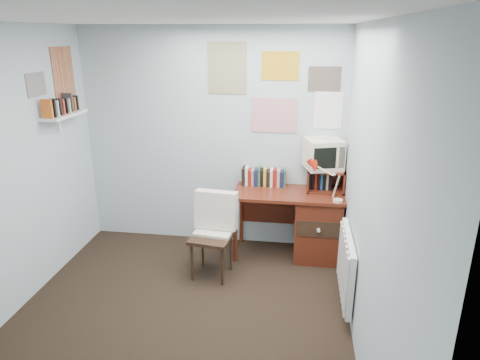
# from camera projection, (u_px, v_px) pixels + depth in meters

# --- Properties ---
(ground) EXTENTS (3.50, 3.50, 0.00)m
(ground) POSITION_uv_depth(u_px,v_px,m) (174.00, 330.00, 3.66)
(ground) COLOR black
(ground) RESTS_ON ground
(back_wall) EXTENTS (3.00, 0.02, 2.50)m
(back_wall) POSITION_uv_depth(u_px,v_px,m) (212.00, 140.00, 4.90)
(back_wall) COLOR #AEBEC7
(back_wall) RESTS_ON ground
(right_wall) EXTENTS (0.02, 3.50, 2.50)m
(right_wall) POSITION_uv_depth(u_px,v_px,m) (369.00, 204.00, 3.06)
(right_wall) COLOR #AEBEC7
(right_wall) RESTS_ON ground
(ceiling) EXTENTS (3.00, 3.50, 0.02)m
(ceiling) POSITION_uv_depth(u_px,v_px,m) (156.00, 19.00, 2.85)
(ceiling) COLOR white
(ceiling) RESTS_ON back_wall
(desk) EXTENTS (1.20, 0.55, 0.76)m
(desk) POSITION_uv_depth(u_px,v_px,m) (312.00, 223.00, 4.76)
(desk) COLOR #5E2415
(desk) RESTS_ON ground
(desk_chair) EXTENTS (0.49, 0.47, 0.85)m
(desk_chair) POSITION_uv_depth(u_px,v_px,m) (211.00, 238.00, 4.36)
(desk_chair) COLOR black
(desk_chair) RESTS_ON ground
(desk_lamp) EXTENTS (0.29, 0.26, 0.36)m
(desk_lamp) POSITION_uv_depth(u_px,v_px,m) (339.00, 185.00, 4.35)
(desk_lamp) COLOR red
(desk_lamp) RESTS_ON desk
(tv_riser) EXTENTS (0.40, 0.30, 0.25)m
(tv_riser) POSITION_uv_depth(u_px,v_px,m) (325.00, 180.00, 4.69)
(tv_riser) COLOR #5E2415
(tv_riser) RESTS_ON desk
(crt_tv) EXTENTS (0.46, 0.44, 0.35)m
(crt_tv) POSITION_uv_depth(u_px,v_px,m) (323.00, 152.00, 4.62)
(crt_tv) COLOR beige
(crt_tv) RESTS_ON tv_riser
(book_row) EXTENTS (0.60, 0.14, 0.22)m
(book_row) POSITION_uv_depth(u_px,v_px,m) (269.00, 176.00, 4.85)
(book_row) COLOR #5E2415
(book_row) RESTS_ON desk
(radiator) EXTENTS (0.09, 0.80, 0.60)m
(radiator) POSITION_uv_depth(u_px,v_px,m) (346.00, 266.00, 3.85)
(radiator) COLOR white
(radiator) RESTS_ON right_wall
(wall_shelf) EXTENTS (0.20, 0.62, 0.24)m
(wall_shelf) POSITION_uv_depth(u_px,v_px,m) (64.00, 115.00, 4.35)
(wall_shelf) COLOR white
(wall_shelf) RESTS_ON left_wall
(posters_back) EXTENTS (1.20, 0.01, 0.90)m
(posters_back) POSITION_uv_depth(u_px,v_px,m) (275.00, 88.00, 4.60)
(posters_back) COLOR white
(posters_back) RESTS_ON back_wall
(posters_left) EXTENTS (0.01, 0.70, 0.60)m
(posters_left) POSITION_uv_depth(u_px,v_px,m) (50.00, 77.00, 4.24)
(posters_left) COLOR white
(posters_left) RESTS_ON left_wall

